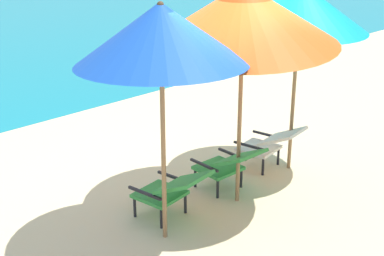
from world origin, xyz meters
TOP-DOWN VIEW (x-y plane):
  - ground_plane at (0.00, 4.00)m, footprint 40.00×40.00m
  - lounge_chair_left at (-0.93, -0.37)m, footprint 0.65×0.94m
  - lounge_chair_center at (0.07, -0.36)m, footprint 0.57×0.89m
  - lounge_chair_right at (1.00, -0.31)m, footprint 0.66×0.94m
  - beach_umbrella_left at (-1.23, -0.60)m, footprint 2.35×2.36m
  - beach_umbrella_center at (-0.02, -0.61)m, footprint 2.98×2.96m
  - beach_umbrella_right at (1.24, -0.49)m, footprint 2.41×2.41m

SIDE VIEW (x-z plane):
  - ground_plane at x=0.00m, z-range 0.00..0.00m
  - lounge_chair_left at x=-0.93m, z-range 0.06..0.75m
  - lounge_chair_center at x=0.07m, z-range 0.06..0.75m
  - lounge_chair_right at x=1.00m, z-range 0.06..0.75m
  - beach_umbrella_right at x=1.24m, z-range 0.98..3.57m
  - beach_umbrella_left at x=-1.23m, z-range 0.97..3.59m
  - beach_umbrella_center at x=-0.02m, z-range 0.96..3.72m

